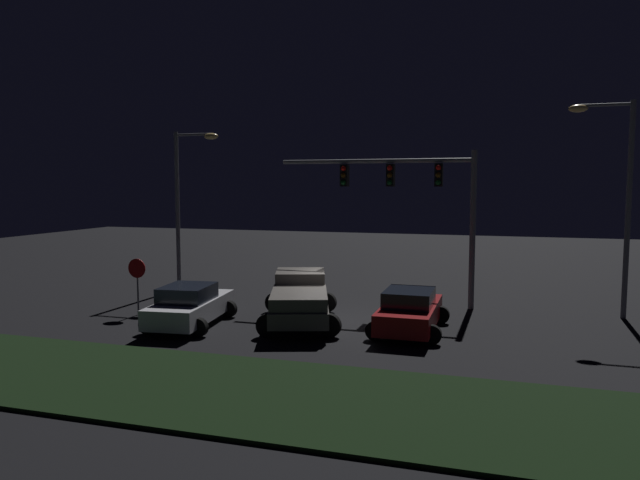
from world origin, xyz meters
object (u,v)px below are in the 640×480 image
at_px(pickup_truck, 300,296).
at_px(stop_sign, 137,276).
at_px(car_sedan, 190,306).
at_px(street_lamp_left, 186,191).
at_px(car_sedan_far, 410,311).
at_px(street_lamp_right, 617,183).
at_px(traffic_signal_gantry, 413,190).

distance_m(pickup_truck, stop_sign, 6.57).
xyz_separation_m(pickup_truck, car_sedan, (-3.66, -1.60, -0.26)).
bearing_deg(street_lamp_left, stop_sign, -80.36).
relative_size(car_sedan_far, street_lamp_right, 0.53).
bearing_deg(car_sedan, pickup_truck, -72.81).
distance_m(traffic_signal_gantry, stop_sign, 11.68).
bearing_deg(car_sedan_far, car_sedan, 100.64).
bearing_deg(street_lamp_left, car_sedan_far, -23.54).
height_order(pickup_truck, stop_sign, stop_sign).
bearing_deg(pickup_truck, car_sedan_far, -110.16).
bearing_deg(street_lamp_left, pickup_truck, -33.11).
distance_m(car_sedan_far, stop_sign, 10.64).
distance_m(pickup_truck, street_lamp_left, 9.67).
bearing_deg(pickup_truck, street_lamp_right, -86.83).
bearing_deg(pickup_truck, street_lamp_left, 39.10).
relative_size(traffic_signal_gantry, stop_sign, 3.73).
bearing_deg(stop_sign, street_lamp_right, 15.48).
bearing_deg(street_lamp_right, car_sedan_far, -147.88).
height_order(traffic_signal_gantry, street_lamp_left, street_lamp_left).
relative_size(car_sedan, street_lamp_left, 0.60).
bearing_deg(car_sedan, street_lamp_left, 23.93).
xyz_separation_m(traffic_signal_gantry, stop_sign, (-10.02, -4.98, -3.34)).
distance_m(pickup_truck, street_lamp_right, 12.67).
bearing_deg(car_sedan, stop_sign, 64.57).
relative_size(car_sedan_far, traffic_signal_gantry, 0.53).
relative_size(car_sedan, traffic_signal_gantry, 0.55).
distance_m(pickup_truck, traffic_signal_gantry, 6.82).
bearing_deg(street_lamp_right, traffic_signal_gantry, 179.37).
bearing_deg(stop_sign, car_sedan_far, 2.43).
height_order(pickup_truck, street_lamp_right, street_lamp_right).
relative_size(car_sedan, street_lamp_right, 0.56).
xyz_separation_m(street_lamp_right, stop_sign, (-17.69, -4.90, -3.59)).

